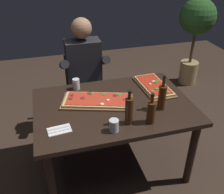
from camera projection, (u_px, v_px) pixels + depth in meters
ground_plane at (113, 164)px, 2.66m from camera, size 6.40×6.40×0.00m
dining_table at (113, 113)px, 2.33m from camera, size 1.40×0.96×0.74m
pizza_rectangular_front at (97, 101)px, 2.30m from camera, size 0.69×0.47×0.05m
pizza_rectangular_left at (154, 86)px, 2.53m from camera, size 0.28×0.52×0.05m
wine_bottle_dark at (129, 110)px, 1.98m from camera, size 0.06×0.06×0.30m
oil_bottle_amber at (162, 97)px, 2.16m from camera, size 0.07×0.07×0.32m
vinegar_bottle_green at (151, 112)px, 2.00m from camera, size 0.07×0.07×0.27m
tumbler_near_camera at (114, 126)px, 1.94m from camera, size 0.07×0.07×0.10m
tumbler_far_side at (76, 85)px, 2.50m from camera, size 0.07×0.07×0.11m
napkin_cutlery_set at (59, 130)px, 1.96m from camera, size 0.19×0.13×0.01m
diner_chair at (84, 87)px, 3.09m from camera, size 0.44×0.44×0.87m
seated_diner at (85, 72)px, 2.85m from camera, size 0.53×0.41×1.33m
potted_plant_corner at (196, 27)px, 3.75m from camera, size 0.53×0.53×1.33m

